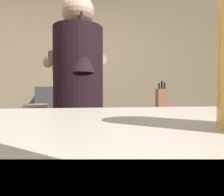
{
  "coord_description": "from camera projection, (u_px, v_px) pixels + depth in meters",
  "views": [
    {
      "loc": [
        -0.04,
        -1.24,
        1.06
      ],
      "look_at": [
        0.03,
        -0.75,
        1.05
      ],
      "focal_mm": 34.21,
      "sensor_mm": 36.0,
      "label": 1
    }
  ],
  "objects": [
    {
      "name": "bartender",
      "position": [
        79.0,
        102.0,
        1.47
      ],
      "size": [
        0.48,
        0.55,
        1.73
      ],
      "rotation": [
        0.0,
        0.0,
        1.8
      ],
      "color": "#302C38",
      "rests_on": "ground"
    },
    {
      "name": "wall_back",
      "position": [
        81.0,
        75.0,
        3.39
      ],
      "size": [
        5.2,
        0.1,
        2.7
      ],
      "primitive_type": "cube",
      "color": "#8E795A",
      "rests_on": "ground"
    },
    {
      "name": "knife_block",
      "position": [
        162.0,
        99.0,
        2.09
      ],
      "size": [
        0.1,
        0.08,
        0.28
      ],
      "color": "#936242",
      "rests_on": "prep_counter"
    },
    {
      "name": "bottle_olive_oil",
      "position": [
        53.0,
        80.0,
        3.03
      ],
      "size": [
        0.07,
        0.07,
        0.27
      ],
      "color": "#C8C278",
      "rests_on": "back_shelf"
    },
    {
      "name": "mixing_bowl",
      "position": [
        36.0,
        108.0,
        1.9
      ],
      "size": [
        0.22,
        0.22,
        0.06
      ],
      "primitive_type": "cylinder",
      "color": "silver",
      "rests_on": "prep_counter"
    },
    {
      "name": "chefs_knife",
      "position": [
        110.0,
        110.0,
        1.91
      ],
      "size": [
        0.24,
        0.07,
        0.01
      ],
      "primitive_type": "cube",
      "rotation": [
        0.0,
        0.0,
        -0.16
      ],
      "color": "silver",
      "rests_on": "prep_counter"
    },
    {
      "name": "bottle_hot_sauce",
      "position": [
        81.0,
        81.0,
        3.06
      ],
      "size": [
        0.07,
        0.07,
        0.22
      ],
      "color": "#3B5A92",
      "rests_on": "back_shelf"
    },
    {
      "name": "back_shelf",
      "position": [
        70.0,
        127.0,
        3.11
      ],
      "size": [
        0.9,
        0.36,
        1.15
      ],
      "primitive_type": "cube",
      "color": "#3F3F40",
      "rests_on": "ground"
    },
    {
      "name": "prep_counter",
      "position": [
        122.0,
        159.0,
        1.99
      ],
      "size": [
        2.1,
        0.6,
        0.91
      ],
      "primitive_type": "cube",
      "color": "#4D3732",
      "rests_on": "ground"
    },
    {
      "name": "bottle_vinegar",
      "position": [
        96.0,
        81.0,
        3.1
      ],
      "size": [
        0.07,
        0.07,
        0.23
      ],
      "color": "#356091",
      "rests_on": "back_shelf"
    },
    {
      "name": "bottle_soy",
      "position": [
        68.0,
        81.0,
        3.08
      ],
      "size": [
        0.06,
        0.06,
        0.23
      ],
      "color": "#4E8A36",
      "rests_on": "back_shelf"
    }
  ]
}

